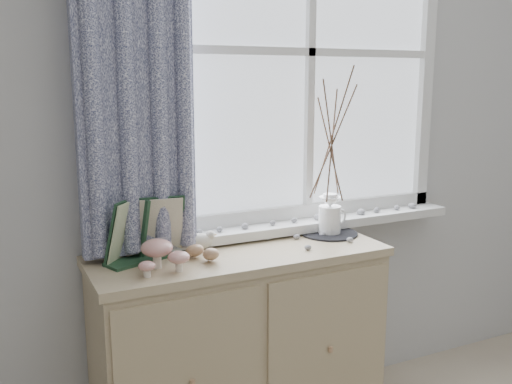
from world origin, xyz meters
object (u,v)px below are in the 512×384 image
at_px(sideboard, 240,350).
at_px(toadstool_cluster, 161,253).
at_px(twig_pitcher, 332,138).
at_px(botanical_book, 145,230).

relative_size(sideboard, toadstool_cluster, 6.28).
distance_m(sideboard, toadstool_cluster, 0.60).
xyz_separation_m(toadstool_cluster, twig_pitcher, (0.82, 0.14, 0.37)).
relative_size(sideboard, twig_pitcher, 1.60).
xyz_separation_m(botanical_book, toadstool_cluster, (0.02, -0.11, -0.06)).
height_order(toadstool_cluster, twig_pitcher, twig_pitcher).
relative_size(toadstool_cluster, twig_pitcher, 0.25).
height_order(sideboard, botanical_book, botanical_book).
bearing_deg(twig_pitcher, sideboard, 177.68).
bearing_deg(botanical_book, sideboard, -26.57).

